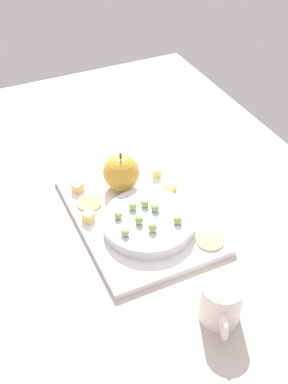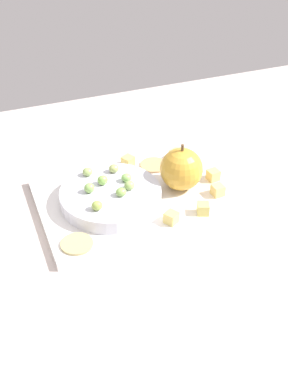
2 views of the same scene
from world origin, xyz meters
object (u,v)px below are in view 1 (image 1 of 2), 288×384
(cracker_0, at_px, (89,203))
(cracker_1, at_px, (210,241))
(serving_dish, at_px, (148,223))
(grape_6, at_px, (119,217))
(grape_1, at_px, (133,206))
(cheese_cube_4, at_px, (111,166))
(cheese_cube_0, at_px, (171,188))
(grape_0, at_px, (178,220))
(grape_7, at_px, (155,208))
(platter, at_px, (138,214))
(cheese_cube_1, at_px, (88,217))
(grape_2, at_px, (125,232))
(cheese_cube_3, at_px, (78,187))
(cheese_cube_5, at_px, (157,172))
(cheese_cube_2, at_px, (131,165))
(cup, at_px, (221,302))
(grape_4, at_px, (139,220))
(grape_3, at_px, (145,203))
(apple_whole, at_px, (121,173))
(grape_5, at_px, (153,227))

(cracker_0, bearing_deg, cracker_1, 40.52)
(serving_dish, distance_m, grape_6, 0.06)
(cracker_1, xyz_separation_m, grape_1, (-0.12, -0.11, 0.03))
(cheese_cube_4, height_order, grape_6, grape_6)
(cheese_cube_0, xyz_separation_m, grape_0, (0.11, -0.05, 0.02))
(grape_0, bearing_deg, grape_7, -155.03)
(serving_dish, relative_size, grape_1, 9.59)
(platter, relative_size, cheese_cube_4, 17.34)
(cheese_cube_1, bearing_deg, grape_2, 23.84)
(cheese_cube_0, distance_m, cheese_cube_3, 0.20)
(cheese_cube_5, bearing_deg, cheese_cube_1, -68.87)
(cheese_cube_2, distance_m, cracker_1, 0.27)
(cup, bearing_deg, grape_4, -168.70)
(cracker_1, height_order, grape_4, grape_4)
(cracker_1, bearing_deg, cheese_cube_1, -128.97)
(cheese_cube_5, relative_size, grape_6, 1.08)
(cracker_0, bearing_deg, cheese_cube_1, -21.47)
(cheese_cube_2, height_order, cracker_0, cheese_cube_2)
(platter, distance_m, grape_3, 0.04)
(cheese_cube_3, relative_size, cup, 0.21)
(serving_dish, distance_m, cup, 0.23)
(cheese_cube_5, relative_size, grape_7, 1.08)
(cracker_1, xyz_separation_m, cup, (0.14, -0.07, 0.02))
(cracker_0, relative_size, grape_0, 2.83)
(cheese_cube_1, distance_m, cracker_0, 0.05)
(grape_1, bearing_deg, platter, 129.19)
(platter, bearing_deg, cheese_cube_2, 161.01)
(cheese_cube_3, distance_m, grape_7, 0.19)
(cracker_0, xyz_separation_m, grape_1, (0.08, 0.06, 0.03))
(serving_dish, relative_size, grape_6, 9.59)
(cracker_0, relative_size, grape_1, 2.83)
(cheese_cube_0, bearing_deg, apple_whole, -122.23)
(cheese_cube_1, xyz_separation_m, cup, (0.29, 0.12, 0.01))
(grape_7, bearing_deg, grape_2, -64.98)
(cheese_cube_2, distance_m, grape_5, 0.23)
(grape_4, xyz_separation_m, cup, (0.22, 0.04, -0.01))
(cracker_1, height_order, grape_5, grape_5)
(platter, height_order, grape_7, grape_7)
(cheese_cube_2, xyz_separation_m, grape_7, (0.17, -0.03, 0.02))
(cheese_cube_0, bearing_deg, cheese_cube_2, -158.60)
(cheese_cube_1, bearing_deg, grape_6, 43.98)
(cheese_cube_1, distance_m, grape_5, 0.14)
(grape_2, distance_m, grape_4, 0.04)
(apple_whole, distance_m, grape_2, 0.17)
(serving_dish, relative_size, cheese_cube_1, 8.88)
(grape_6, bearing_deg, cracker_0, -163.35)
(grape_2, relative_size, grape_5, 1.00)
(cheese_cube_0, relative_size, grape_2, 1.08)
(cracker_1, height_order, grape_1, grape_1)
(cheese_cube_4, relative_size, cracker_1, 0.38)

